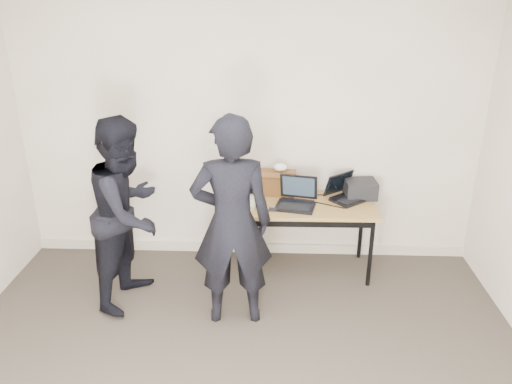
# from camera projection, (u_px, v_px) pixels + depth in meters

# --- Properties ---
(room) EXTENTS (4.60, 4.60, 2.80)m
(room) POSITION_uv_depth(u_px,v_px,m) (226.00, 235.00, 2.75)
(room) COLOR #3D362E
(room) RESTS_ON ground
(desk) EXTENTS (1.51, 0.67, 0.72)m
(desk) POSITION_uv_depth(u_px,v_px,m) (296.00, 210.00, 4.73)
(desk) COLOR olive
(desk) RESTS_ON ground
(laptop_beige) EXTENTS (0.33, 0.33, 0.24)m
(laptop_beige) POSITION_uv_depth(u_px,v_px,m) (241.00, 199.00, 4.71)
(laptop_beige) COLOR beige
(laptop_beige) RESTS_ON desk
(laptop_center) EXTENTS (0.42, 0.41, 0.27)m
(laptop_center) POSITION_uv_depth(u_px,v_px,m) (296.00, 199.00, 4.66)
(laptop_center) COLOR black
(laptop_center) RESTS_ON desk
(laptop_right) EXTENTS (0.46, 0.45, 0.24)m
(laptop_right) POSITION_uv_depth(u_px,v_px,m) (346.00, 193.00, 4.80)
(laptop_right) COLOR black
(laptop_right) RESTS_ON desk
(leather_satchel) EXTENTS (0.38, 0.21, 0.25)m
(leather_satchel) POSITION_uv_depth(u_px,v_px,m) (277.00, 182.00, 4.88)
(leather_satchel) COLOR brown
(leather_satchel) RESTS_ON desk
(tissue) EXTENTS (0.14, 0.11, 0.08)m
(tissue) POSITION_uv_depth(u_px,v_px,m) (280.00, 167.00, 4.82)
(tissue) COLOR white
(tissue) RESTS_ON leather_satchel
(equipment_box) EXTENTS (0.31, 0.27, 0.17)m
(equipment_box) POSITION_uv_depth(u_px,v_px,m) (360.00, 189.00, 4.83)
(equipment_box) COLOR black
(equipment_box) RESTS_ON desk
(power_brick) EXTENTS (0.07, 0.05, 0.03)m
(power_brick) POSITION_uv_depth(u_px,v_px,m) (272.00, 210.00, 4.56)
(power_brick) COLOR black
(power_brick) RESTS_ON desk
(cables) EXTENTS (1.16, 0.42, 0.01)m
(cables) POSITION_uv_depth(u_px,v_px,m) (301.00, 204.00, 4.71)
(cables) COLOR silver
(cables) RESTS_ON desk
(person_typist) EXTENTS (0.69, 0.49, 1.78)m
(person_typist) POSITION_uv_depth(u_px,v_px,m) (232.00, 223.00, 3.94)
(person_typist) COLOR black
(person_typist) RESTS_ON ground
(person_observer) EXTENTS (0.81, 0.94, 1.67)m
(person_observer) POSITION_uv_depth(u_px,v_px,m) (128.00, 212.00, 4.26)
(person_observer) COLOR black
(person_observer) RESTS_ON ground
(baseboard) EXTENTS (4.50, 0.03, 0.10)m
(baseboard) POSITION_uv_depth(u_px,v_px,m) (249.00, 247.00, 5.31)
(baseboard) COLOR beige
(baseboard) RESTS_ON ground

